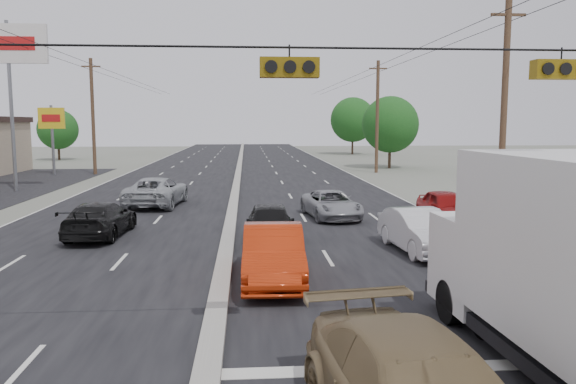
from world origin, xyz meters
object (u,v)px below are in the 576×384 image
object	(u,v)px
oncoming_near	(100,220)
tree_right_mid	(390,125)
utility_pole_right_c	(377,116)
queue_car_a	(270,224)
queue_car_d	(489,255)
pole_sign_far	(52,124)
tree_left_far	(58,129)
utility_pole_left_c	(93,116)
pole_sign_billboard	(8,54)
utility_pole_right_b	(504,109)
oncoming_far	(157,192)
queue_car_e	(447,208)
queue_car_b	(419,231)
tree_right_far	(353,120)
queue_car_c	(331,205)
red_sedan	(273,255)

from	to	relation	value
oncoming_near	tree_right_mid	bearing A→B (deg)	-118.35
utility_pole_right_c	queue_car_a	xyz separation A→B (m)	(-10.91, -29.47, -4.37)
tree_right_mid	queue_car_d	world-z (taller)	tree_right_mid
pole_sign_far	tree_left_far	xyz separation A→B (m)	(-6.00, 20.00, -0.69)
utility_pole_left_c	pole_sign_billboard	xyz separation A→B (m)	(-2.00, -12.00, 3.76)
utility_pole_right_b	oncoming_near	world-z (taller)	utility_pole_right_b
oncoming_far	utility_pole_right_b	bearing A→B (deg)	166.84
queue_car_d	queue_car_e	xyz separation A→B (m)	(1.92, 8.67, -0.00)
queue_car_a	oncoming_near	size ratio (longest dim) A/B	0.90
tree_left_far	queue_car_b	world-z (taller)	tree_left_far
utility_pole_right_b	oncoming_far	world-z (taller)	utility_pole_right_b
utility_pole_right_b	tree_left_far	distance (m)	56.72
utility_pole_left_c	queue_car_e	bearing A→B (deg)	-50.02
utility_pole_right_b	queue_car_e	xyz separation A→B (m)	(-2.97, -1.27, -4.35)
tree_left_far	queue_car_b	size ratio (longest dim) A/B	1.36
pole_sign_far	oncoming_far	xyz separation A→B (m)	(11.86, -19.46, -3.63)
utility_pole_right_b	oncoming_far	size ratio (longest dim) A/B	1.78
oncoming_near	tree_right_far	bearing A→B (deg)	-106.92
tree_left_far	utility_pole_left_c	bearing A→B (deg)	-64.59
utility_pole_right_b	oncoming_far	distance (m)	18.06
tree_right_far	queue_car_c	bearing A→B (deg)	-101.79
oncoming_far	queue_car_b	bearing A→B (deg)	137.73
oncoming_far	pole_sign_billboard	bearing A→B (deg)	-30.50
tree_right_mid	oncoming_near	size ratio (longest dim) A/B	1.49
utility_pole_left_c	utility_pole_right_c	size ratio (longest dim) A/B	1.00
queue_car_b	queue_car_d	size ratio (longest dim) A/B	0.86
utility_pole_right_c	tree_left_far	bearing A→B (deg)	149.90
queue_car_e	tree_right_mid	bearing A→B (deg)	80.31
red_sedan	queue_car_a	xyz separation A→B (m)	(0.13, 5.13, -0.05)
utility_pole_right_b	tree_left_far	bearing A→B (deg)	127.48
tree_right_mid	queue_car_e	world-z (taller)	tree_right_mid
tree_right_far	oncoming_far	xyz separation A→B (m)	(-20.14, -49.46, -4.18)
tree_left_far	utility_pole_right_c	bearing A→B (deg)	-30.10
tree_right_mid	queue_car_c	world-z (taller)	tree_right_mid
queue_car_a	oncoming_far	xyz separation A→B (m)	(-5.73, 10.01, 0.04)
tree_right_mid	tree_right_far	distance (m)	25.03
utility_pole_left_c	utility_pole_right_c	world-z (taller)	same
queue_car_d	oncoming_far	distance (m)	19.43
tree_right_far	queue_car_b	world-z (taller)	tree_right_far
queue_car_a	utility_pole_right_b	bearing A→B (deg)	23.00
queue_car_c	oncoming_near	bearing A→B (deg)	-166.35
oncoming_far	tree_right_far	bearing A→B (deg)	-106.90
oncoming_far	queue_car_c	bearing A→B (deg)	157.84
oncoming_near	pole_sign_far	bearing A→B (deg)	-65.39
utility_pole_right_c	pole_sign_billboard	world-z (taller)	pole_sign_billboard
utility_pole_left_c	red_sedan	bearing A→B (deg)	-68.03
utility_pole_right_c	queue_car_c	distance (m)	25.67
pole_sign_billboard	tree_right_mid	xyz separation A→B (m)	(29.50, 17.00, -4.53)
red_sedan	utility_pole_left_c	bearing A→B (deg)	113.50
utility_pole_right_c	queue_car_a	bearing A→B (deg)	-110.32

